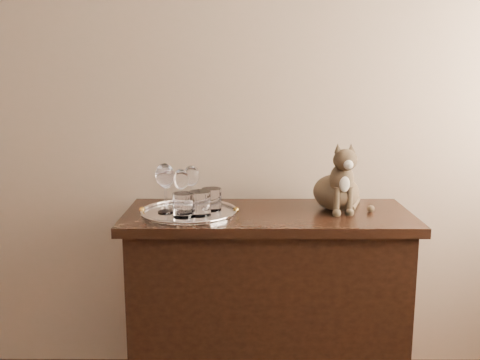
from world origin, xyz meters
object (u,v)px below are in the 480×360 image
object	(u,v)px
wine_glass_b	(192,187)
wine_glass_a	(166,189)
wine_glass_d	(181,190)
tumbler_a	(200,203)
wine_glass_c	(165,188)
tumbler_b	(183,205)
tumbler_c	(212,199)
sideboard	(267,307)
tray	(189,213)
cat	(337,175)

from	to	relation	value
wine_glass_b	wine_glass_a	bearing A→B (deg)	-158.48
wine_glass_d	tumbler_a	distance (m)	0.11
wine_glass_c	tumbler_b	world-z (taller)	wine_glass_c
tumbler_a	tumbler_b	world-z (taller)	tumbler_a
wine_glass_d	tumbler_c	world-z (taller)	wine_glass_d
wine_glass_a	wine_glass_c	world-z (taller)	wine_glass_c
wine_glass_c	sideboard	bearing A→B (deg)	4.39
wine_glass_b	tumbler_b	world-z (taller)	wine_glass_b
wine_glass_d	tray	bearing A→B (deg)	-21.78
sideboard	tumbler_b	bearing A→B (deg)	-162.46
sideboard	tray	xyz separation A→B (m)	(-0.33, -0.03, 0.43)
sideboard	wine_glass_d	size ratio (longest dim) A/B	6.74
tumbler_b	wine_glass_a	bearing A→B (deg)	126.19
tray	wine_glass_a	xyz separation A→B (m)	(-0.10, 0.04, 0.09)
wine_glass_a	tumbler_a	xyz separation A→B (m)	(0.15, -0.09, -0.04)
tumbler_b	tumbler_c	xyz separation A→B (m)	(0.11, 0.11, -0.00)
wine_glass_c	wine_glass_d	world-z (taller)	wine_glass_c
wine_glass_a	wine_glass_d	xyz separation A→B (m)	(0.06, -0.02, 0.00)
wine_glass_b	tumbler_a	world-z (taller)	wine_glass_b
tray	wine_glass_a	size ratio (longest dim) A/B	2.27
wine_glass_c	tumbler_a	world-z (taller)	wine_glass_c
wine_glass_b	tumbler_b	bearing A→B (deg)	-96.95
tumbler_a	tumbler_b	size ratio (longest dim) A/B	1.03
sideboard	wine_glass_d	distance (m)	0.63
tray	wine_glass_c	size ratio (longest dim) A/B	1.95
tumbler_b	wine_glass_d	bearing A→B (deg)	101.56
sideboard	tray	world-z (taller)	tray
wine_glass_c	wine_glass_b	bearing A→B (deg)	37.83
sideboard	wine_glass_b	distance (m)	0.62
tray	tumbler_b	size ratio (longest dim) A/B	4.13
wine_glass_b	tumbler_c	xyz separation A→B (m)	(0.09, -0.04, -0.04)
tray	tumbler_c	xyz separation A→B (m)	(0.09, 0.03, 0.05)
tray	tumbler_c	bearing A→B (deg)	19.51
cat	wine_glass_c	bearing A→B (deg)	-179.37
wine_glass_c	cat	size ratio (longest dim) A/B	0.69
tray	sideboard	bearing A→B (deg)	5.23
wine_glass_c	wine_glass_d	distance (m)	0.07
tumbler_a	cat	world-z (taller)	cat
tumbler_b	tumbler_c	distance (m)	0.15
tumbler_c	tray	bearing A→B (deg)	-160.49
tray	wine_glass_d	distance (m)	0.10
wine_glass_b	wine_glass_d	bearing A→B (deg)	-120.71
tumbler_a	wine_glass_c	bearing A→B (deg)	160.58
wine_glass_b	wine_glass_d	world-z (taller)	wine_glass_b
wine_glass_c	wine_glass_a	bearing A→B (deg)	91.02
wine_glass_a	wine_glass_d	size ratio (longest dim) A/B	0.99
sideboard	tray	size ratio (longest dim) A/B	3.00
wine_glass_c	tumbler_b	size ratio (longest dim) A/B	2.12
sideboard	wine_glass_a	xyz separation A→B (m)	(-0.43, 0.01, 0.52)
tray	cat	world-z (taller)	cat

